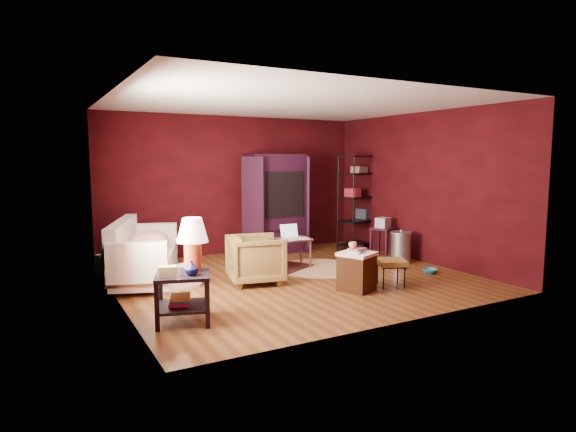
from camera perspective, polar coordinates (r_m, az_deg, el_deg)
name	(u,v)px	position (r m, az deg, el deg)	size (l,w,h in m)	color
room	(292,192)	(7.68, 0.51, 2.80)	(5.54, 5.04, 2.84)	brown
sofa	(146,259)	(7.95, -16.52, -4.94)	(1.84, 0.54, 0.72)	white
armchair	(256,257)	(7.56, -3.85, -4.85)	(0.81, 0.75, 0.83)	black
pet_bowl_steel	(400,262)	(8.80, 13.19, -5.37)	(0.22, 0.05, 0.22)	silver
pet_bowl_turquoise	(430,266)	(8.57, 16.51, -5.72)	(0.25, 0.08, 0.25)	teal
vase	(192,269)	(5.71, -11.36, -6.12)	(0.16, 0.17, 0.16)	#0B0E38
mug	(353,244)	(7.10, 7.69, -3.35)	(0.12, 0.09, 0.12)	tan
side_table	(188,260)	(5.88, -11.79, -5.08)	(0.79, 0.79, 1.24)	black
sofa_cushions	(142,254)	(7.95, -16.92, -4.37)	(1.49, 2.29, 0.89)	white
hamper	(357,271)	(7.20, 8.15, -6.43)	(0.62, 0.62, 0.66)	#462210
footstool	(391,263)	(7.51, 12.12, -5.48)	(0.53, 0.53, 0.42)	black
rug_round	(318,268)	(8.62, 3.58, -6.17)	(2.02, 2.02, 0.01)	beige
rug_oriental	(281,268)	(8.56, -0.80, -6.18)	(1.33, 1.18, 0.01)	#4F1A15
laptop_desk	(292,241)	(8.58, 0.52, -3.03)	(0.63, 0.50, 0.77)	brown
tv_armoire	(275,202)	(9.91, -1.50, 1.71)	(1.60, 0.87, 2.03)	#2F0D21
wire_shelving	(359,198)	(10.45, 8.43, 2.14)	(1.07, 0.71, 2.01)	black
small_stand	(383,228)	(9.69, 11.18, -1.36)	(0.51, 0.51, 0.78)	#2F0D21
trash_can	(401,247)	(9.26, 13.21, -3.60)	(0.48, 0.48, 0.63)	#B0B2B8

